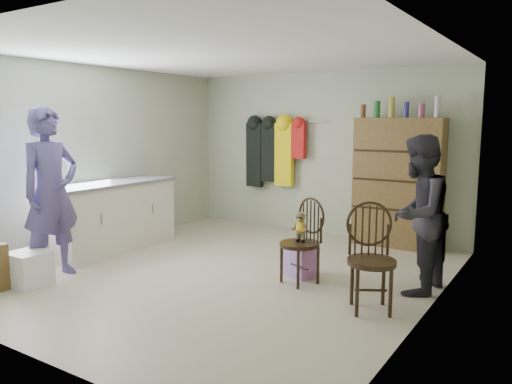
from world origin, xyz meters
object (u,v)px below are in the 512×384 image
Objects in this scene: chair_front at (303,236)px; dresser at (398,182)px; counter at (113,216)px; chair_far at (371,253)px.

dresser is at bearing 101.00° from chair_front.
chair_front is 0.45× the size of dresser.
counter is 3.72m from chair_far.
dresser is at bearing 71.36° from chair_far.
chair_far reaches higher than chair_front.
chair_far is at bearing -78.18° from dresser.
dresser reaches higher than chair_far.
counter is 2.84m from chair_front.
counter is at bearing -155.88° from chair_front.
chair_far is at bearing -0.48° from chair_front.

